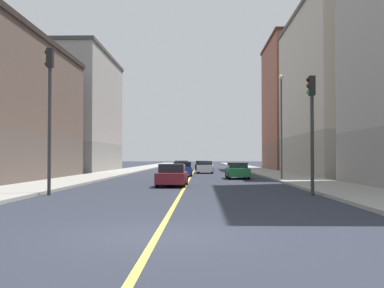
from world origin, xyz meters
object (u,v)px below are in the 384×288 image
(building_left_mid, at_px, (342,92))
(building_left_far, at_px, (300,105))
(building_right_midblock, at_px, (74,113))
(street_lamp_left_near, at_px, (281,116))
(traffic_light_left_near, at_px, (312,117))
(car_green, at_px, (237,171))
(car_white, at_px, (205,167))
(car_black, at_px, (202,166))
(car_blue, at_px, (183,169))
(traffic_light_right_near, at_px, (49,101))
(car_maroon, at_px, (172,176))
(car_red, at_px, (182,166))

(building_left_mid, height_order, building_left_far, building_left_far)
(building_right_midblock, bearing_deg, street_lamp_left_near, -45.64)
(traffic_light_left_near, bearing_deg, car_green, 97.12)
(building_left_far, bearing_deg, street_lamp_left_near, -104.14)
(traffic_light_left_near, distance_m, car_green, 17.65)
(car_white, bearing_deg, building_left_far, 47.38)
(street_lamp_left_near, height_order, car_black, street_lamp_left_near)
(car_green, bearing_deg, building_right_midblock, 133.65)
(street_lamp_left_near, bearing_deg, car_blue, 134.93)
(building_right_midblock, height_order, car_blue, building_right_midblock)
(traffic_light_right_near, xyz_separation_m, car_green, (10.05, 17.27, -3.73))
(car_maroon, bearing_deg, car_blue, 90.01)
(street_lamp_left_near, relative_size, car_white, 1.84)
(building_left_far, xyz_separation_m, traffic_light_right_near, (-21.10, -45.79, -4.78))
(street_lamp_left_near, distance_m, car_blue, 11.96)
(street_lamp_left_near, height_order, car_maroon, street_lamp_left_near)
(car_black, bearing_deg, car_red, -112.79)
(traffic_light_left_near, height_order, car_maroon, traffic_light_left_near)
(car_white, bearing_deg, building_right_midblock, 159.64)
(car_white, height_order, car_blue, car_blue)
(building_left_far, relative_size, traffic_light_right_near, 2.66)
(building_right_midblock, bearing_deg, car_red, 3.98)
(car_white, bearing_deg, traffic_light_left_near, -81.39)
(traffic_light_right_near, height_order, car_green, traffic_light_right_near)
(car_red, bearing_deg, building_left_mid, -36.90)
(traffic_light_right_near, distance_m, car_white, 32.13)
(building_right_midblock, distance_m, car_green, 28.19)
(building_right_midblock, distance_m, car_black, 18.78)
(building_right_midblock, relative_size, traffic_light_left_near, 3.49)
(car_white, xyz_separation_m, car_blue, (-2.18, -8.59, -0.01))
(building_right_midblock, relative_size, street_lamp_left_near, 2.43)
(car_white, bearing_deg, car_blue, -104.23)
(building_left_far, xyz_separation_m, street_lamp_left_near, (-7.88, -31.28, -4.25))
(car_green, xyz_separation_m, car_blue, (-4.72, 5.16, 0.00))
(car_maroon, distance_m, car_black, 37.34)
(building_left_mid, bearing_deg, car_blue, -168.54)
(car_maroon, relative_size, car_white, 0.96)
(car_red, bearing_deg, car_green, -75.24)
(car_maroon, bearing_deg, building_right_midblock, 115.19)
(car_green, height_order, car_red, car_red)
(building_left_mid, distance_m, traffic_light_left_near, 27.51)
(building_left_far, bearing_deg, traffic_light_right_near, -114.74)
(building_right_midblock, distance_m, car_maroon, 34.01)
(traffic_light_left_near, relative_size, car_blue, 1.35)
(car_maroon, xyz_separation_m, car_white, (2.18, 24.10, 0.02))
(building_right_midblock, distance_m, car_white, 18.68)
(building_left_far, xyz_separation_m, traffic_light_left_near, (-8.90, -45.79, -5.55))
(building_left_mid, relative_size, traffic_light_right_near, 3.13)
(traffic_light_left_near, height_order, car_black, traffic_light_left_near)
(street_lamp_left_near, relative_size, car_red, 2.01)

